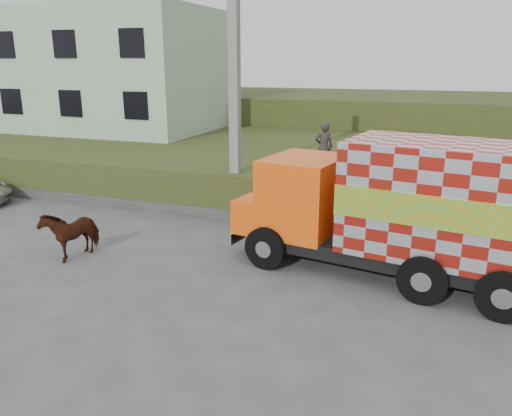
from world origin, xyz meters
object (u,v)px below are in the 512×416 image
at_px(cow, 71,232).
at_px(pedestrian, 324,147).
at_px(utility_pole, 235,91).
at_px(cargo_truck, 403,208).

distance_m(cow, pedestrian, 8.09).
height_order(utility_pole, cow, utility_pole).
relative_size(utility_pole, cow, 5.18).
bearing_deg(cow, utility_pole, 68.90).
relative_size(utility_pole, pedestrian, 5.03).
bearing_deg(utility_pole, pedestrian, 23.64).
distance_m(utility_pole, cargo_truck, 6.70).
bearing_deg(pedestrian, cow, 28.48).
distance_m(cargo_truck, cow, 8.42).
xyz_separation_m(cargo_truck, cow, (-8.20, -1.60, -1.04)).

